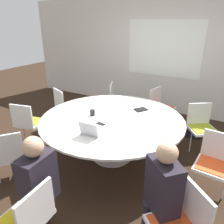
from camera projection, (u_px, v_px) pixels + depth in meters
The scene contains 19 objects.
ground_plane at pixel (112, 156), 3.80m from camera, with size 16.00×16.00×0.00m, color black.
wall_back at pixel (163, 57), 5.27m from camera, with size 8.00×0.07×2.70m.
conference_table at pixel (112, 123), 3.55m from camera, with size 2.29×2.29×0.73m.
chair_0 at pixel (28, 216), 2.03m from camera, with size 0.44×0.46×0.85m.
chair_1 at pixel (181, 222), 1.97m from camera, with size 0.61×0.61×0.85m.
chair_2 at pixel (215, 160), 2.83m from camera, with size 0.47×0.45×0.85m.
chair_3 at pixel (201, 124), 3.81m from camera, with size 0.60×0.60×0.85m.
chair_4 at pixel (160, 104), 4.70m from camera, with size 0.51×0.53×0.85m.
chair_5 at pixel (117, 99), 5.05m from camera, with size 0.56×0.57×0.85m.
chair_6 at pixel (65, 104), 4.71m from camera, with size 0.57×0.56×0.85m.
chair_7 at pixel (27, 121), 3.95m from camera, with size 0.53×0.51×0.85m.
chair_8 at pixel (8, 153), 2.98m from camera, with size 0.60×0.60×0.85m.
person_0 at pixel (37, 181), 2.18m from camera, with size 0.27×0.37×1.20m.
person_1 at pixel (162, 188), 2.08m from camera, with size 0.41×0.41×1.20m.
laptop at pixel (91, 132), 2.96m from camera, with size 0.30×0.25×0.21m.
spiral_notebook at pixel (141, 109), 3.81m from camera, with size 0.24×0.26×0.02m.
coffee_cup at pixel (92, 113), 3.58m from camera, with size 0.08×0.08×0.10m.
cell_phone at pixel (101, 124), 3.30m from camera, with size 0.15×0.09×0.01m.
handbag at pixel (192, 130), 4.37m from camera, with size 0.36×0.16×0.28m.
Camera 1 is at (1.59, -2.78, 2.18)m, focal length 35.00 mm.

